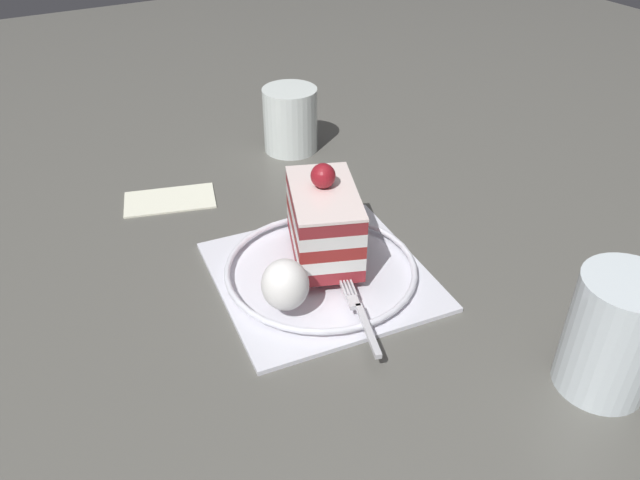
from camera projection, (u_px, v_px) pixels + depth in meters
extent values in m
plane|color=#5A5952|center=(311.00, 281.00, 0.64)|extent=(2.40, 2.40, 0.00)
cube|color=white|center=(320.00, 273.00, 0.64)|extent=(0.23, 0.23, 0.01)
torus|color=white|center=(320.00, 267.00, 0.63)|extent=(0.22, 0.22, 0.01)
cube|color=maroon|center=(324.00, 246.00, 0.65)|extent=(0.13, 0.10, 0.01)
cube|color=white|center=(324.00, 235.00, 0.64)|extent=(0.13, 0.10, 0.01)
cube|color=maroon|center=(324.00, 223.00, 0.63)|extent=(0.13, 0.10, 0.01)
cube|color=white|center=(324.00, 212.00, 0.62)|extent=(0.13, 0.10, 0.01)
cube|color=maroon|center=(324.00, 200.00, 0.61)|extent=(0.13, 0.10, 0.01)
cube|color=white|center=(324.00, 192.00, 0.61)|extent=(0.13, 0.10, 0.00)
sphere|color=maroon|center=(323.00, 176.00, 0.61)|extent=(0.03, 0.03, 0.03)
ellipsoid|color=white|center=(285.00, 285.00, 0.57)|extent=(0.04, 0.04, 0.05)
cube|color=silver|center=(365.00, 331.00, 0.55)|extent=(0.07, 0.03, 0.00)
cube|color=silver|center=(353.00, 303.00, 0.58)|extent=(0.02, 0.01, 0.00)
cube|color=silver|center=(353.00, 287.00, 0.60)|extent=(0.03, 0.01, 0.00)
cube|color=silver|center=(349.00, 288.00, 0.60)|extent=(0.03, 0.01, 0.00)
cube|color=silver|center=(346.00, 288.00, 0.60)|extent=(0.03, 0.01, 0.00)
cube|color=silver|center=(343.00, 289.00, 0.60)|extent=(0.03, 0.01, 0.00)
cylinder|color=white|center=(290.00, 120.00, 0.86)|extent=(0.08, 0.08, 0.09)
cylinder|color=orange|center=(291.00, 134.00, 0.87)|extent=(0.07, 0.07, 0.04)
cylinder|color=silver|center=(613.00, 335.00, 0.49)|extent=(0.07, 0.07, 0.11)
cylinder|color=#B7232D|center=(609.00, 347.00, 0.50)|extent=(0.07, 0.07, 0.08)
cube|color=white|center=(170.00, 199.00, 0.77)|extent=(0.09, 0.12, 0.00)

